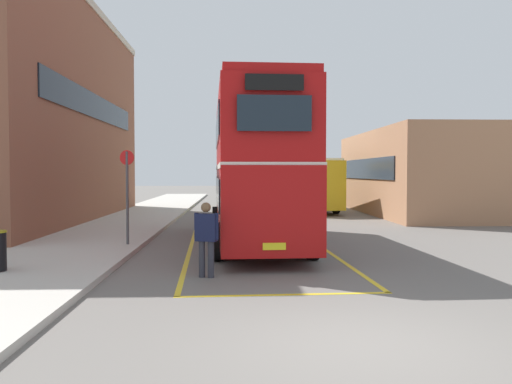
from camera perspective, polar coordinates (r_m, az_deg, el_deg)
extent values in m
plane|color=#66605B|center=(21.43, 2.31, -3.98)|extent=(135.60, 135.60, 0.00)
cube|color=#B2ADA3|center=(24.22, -13.70, -3.16)|extent=(4.00, 57.60, 0.14)
cube|color=brown|center=(26.42, -23.55, 7.45)|extent=(6.22, 18.62, 9.62)
cube|color=#19232D|center=(25.51, -16.91, 8.82)|extent=(0.06, 14.15, 1.10)
cube|color=#BCB29E|center=(27.35, -23.72, 17.92)|extent=(6.34, 18.74, 0.36)
cube|color=#AD7A56|center=(30.66, 18.51, 1.97)|extent=(7.33, 13.74, 4.50)
cube|color=#232D38|center=(29.55, 11.80, 2.47)|extent=(0.06, 10.44, 1.10)
cylinder|color=black|center=(19.81, -4.33, -3.03)|extent=(0.32, 1.01, 1.00)
cylinder|color=black|center=(19.99, 2.76, -2.98)|extent=(0.32, 1.01, 1.00)
cylinder|color=black|center=(13.67, -4.12, -5.37)|extent=(0.32, 1.01, 1.00)
cylinder|color=black|center=(13.92, 6.12, -5.24)|extent=(0.32, 1.01, 1.00)
cube|color=#A80F0F|center=(16.72, -0.03, -0.89)|extent=(2.82, 10.06, 2.10)
cube|color=#A80F0F|center=(16.74, -0.03, 6.30)|extent=(2.82, 9.86, 2.10)
cube|color=#A80F0F|center=(16.87, -0.03, 10.20)|extent=(2.72, 9.76, 0.20)
cube|color=silver|center=(16.70, -0.03, 2.71)|extent=(2.85, 9.96, 0.14)
cube|color=#19232D|center=(16.65, -4.19, 0.12)|extent=(0.39, 8.17, 0.84)
cube|color=#19232D|center=(16.69, -4.21, 6.65)|extent=(0.39, 8.17, 0.84)
cube|color=#19232D|center=(16.85, 4.08, 0.15)|extent=(0.39, 8.17, 0.84)
cube|color=#19232D|center=(16.89, 4.10, 6.60)|extent=(0.39, 8.17, 0.84)
cube|color=#19232D|center=(11.79, 2.01, 8.53)|extent=(1.67, 0.11, 0.80)
cube|color=black|center=(11.89, 2.02, 11.79)|extent=(1.31, 0.10, 0.36)
cube|color=#19232D|center=(21.70, -1.13, 0.86)|extent=(1.91, 0.12, 1.00)
cube|color=yellow|center=(11.84, 1.99, -5.90)|extent=(0.52, 0.05, 0.16)
cylinder|color=black|center=(34.54, 1.90, -0.88)|extent=(0.35, 0.94, 0.92)
cylinder|color=black|center=(35.05, 5.94, -0.85)|extent=(0.35, 0.94, 0.92)
cylinder|color=black|center=(28.83, 3.89, -1.49)|extent=(0.35, 0.94, 0.92)
cylinder|color=black|center=(29.44, 8.66, -1.43)|extent=(0.35, 0.94, 0.92)
cube|color=gold|center=(31.89, 5.02, 0.91)|extent=(3.38, 9.90, 2.60)
cube|color=silver|center=(31.89, 5.03, 3.35)|extent=(3.20, 9.50, 0.12)
cube|color=#19232D|center=(31.63, 2.85, 1.54)|extent=(0.80, 7.73, 0.96)
cube|color=#19232D|center=(32.18, 7.16, 1.54)|extent=(0.80, 7.73, 0.96)
cube|color=#19232D|center=(36.65, 3.31, 1.55)|extent=(1.93, 0.23, 1.10)
cylinder|color=#2D2D38|center=(11.55, -4.90, -7.28)|extent=(0.14, 0.14, 0.80)
cylinder|color=#2D2D38|center=(11.62, -5.87, -7.22)|extent=(0.14, 0.14, 0.80)
cube|color=#141938|center=(11.49, -5.40, -3.83)|extent=(0.51, 0.35, 0.60)
cylinder|color=#141938|center=(11.41, -4.31, -3.72)|extent=(0.09, 0.09, 0.57)
cylinder|color=#141938|center=(11.57, -6.48, -3.64)|extent=(0.09, 0.09, 0.57)
sphere|color=brown|center=(11.44, -5.44, -1.67)|extent=(0.22, 0.22, 0.22)
cylinder|color=#4C4C51|center=(16.12, -13.75, -0.63)|extent=(0.08, 0.08, 2.76)
cylinder|color=red|center=(16.11, -13.79, 3.64)|extent=(0.44, 0.12, 0.44)
cube|color=gold|center=(15.83, -7.14, -6.16)|extent=(0.65, 11.96, 0.01)
cube|color=gold|center=(16.16, 7.20, -5.99)|extent=(0.65, 11.96, 0.01)
cube|color=gold|center=(10.02, 3.09, -11.03)|extent=(4.11, 0.30, 0.01)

